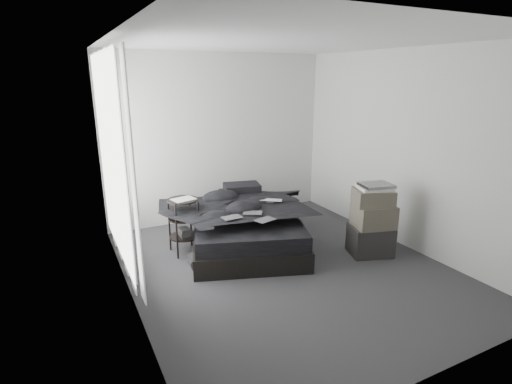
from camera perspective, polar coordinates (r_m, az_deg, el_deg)
name	(u,v)px	position (r m, az deg, el deg)	size (l,w,h in m)	color
floor	(286,267)	(4.98, 4.24, -10.65)	(3.60, 4.20, 0.01)	#343437
ceiling	(291,41)	(4.45, 4.98, 20.73)	(3.60, 4.20, 0.01)	white
wall_back	(219,138)	(6.40, -5.32, 7.66)	(3.60, 0.01, 2.60)	silver
wall_front	(448,221)	(3.02, 25.76, -3.71)	(3.60, 0.01, 2.60)	silver
wall_left	(123,181)	(3.94, -18.43, 1.47)	(0.01, 4.20, 2.60)	silver
wall_right	(404,150)	(5.68, 20.38, 5.62)	(0.01, 4.20, 2.60)	silver
window_left	(111,159)	(4.80, -19.95, 4.49)	(0.02, 2.00, 2.30)	white
curtain_left	(117,164)	(4.82, -19.28, 3.75)	(0.06, 2.12, 2.48)	white
bed	(246,237)	(5.49, -1.42, -6.48)	(1.40, 1.86, 0.25)	black
mattress	(246,222)	(5.41, -1.44, -4.28)	(1.35, 1.80, 0.20)	black
duvet	(246,208)	(5.30, -1.40, -2.35)	(1.37, 1.58, 0.22)	black
pillow_lower	(238,195)	(6.03, -2.63, -0.47)	(0.56, 0.38, 0.13)	black
pillow_upper	(242,188)	(5.99, -2.03, 0.61)	(0.52, 0.36, 0.12)	black
laptop	(271,197)	(5.39, 2.10, -0.68)	(0.30, 0.19, 0.02)	silver
comic_a	(232,212)	(4.82, -3.47, -2.90)	(0.23, 0.15, 0.01)	black
comic_b	(253,207)	(4.97, -0.49, -2.20)	(0.23, 0.15, 0.01)	black
comic_c	(265,214)	(4.73, 1.34, -3.10)	(0.23, 0.15, 0.01)	black
side_stand	(184,226)	(5.31, -10.26, -4.84)	(0.39, 0.39, 0.72)	black
papers	(184,199)	(5.18, -10.31, -1.05)	(0.28, 0.21, 0.01)	white
floor_books	(196,260)	(5.02, -8.58, -9.60)	(0.15, 0.22, 0.15)	black
box_lower	(370,240)	(5.45, 16.01, -6.60)	(0.52, 0.41, 0.38)	black
box_mid	(374,216)	(5.32, 16.45, -3.28)	(0.48, 0.38, 0.29)	#534E42
box_upper	(373,197)	(5.25, 16.40, -0.70)	(0.46, 0.37, 0.20)	#534E42
art_book_white	(375,188)	(5.22, 16.61, 0.58)	(0.39, 0.32, 0.04)	silver
art_book_snake	(376,185)	(5.21, 16.81, 0.95)	(0.38, 0.30, 0.04)	silver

